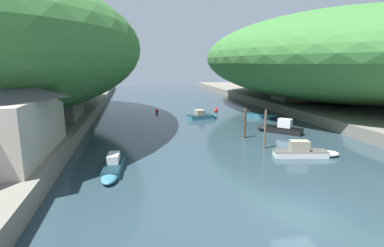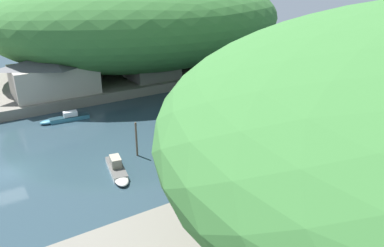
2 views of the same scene
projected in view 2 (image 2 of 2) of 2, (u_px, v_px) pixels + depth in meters
water_surface at (251, 113)px, 50.21m from camera, size 130.00×130.00×0.00m
left_bank at (161, 70)px, 69.68m from camera, size 22.00×120.00×1.39m
hillside_left at (145, 20)px, 65.94m from camera, size 37.62×52.67×16.68m
waterfront_building at (54, 73)px, 52.72m from camera, size 7.61×12.09×5.74m
boathouse_shed at (151, 61)px, 60.73m from camera, size 7.44×8.07×5.36m
boat_open_rowboat at (246, 115)px, 48.24m from camera, size 4.82×2.98×1.33m
boat_far_upstream at (117, 170)px, 34.99m from camera, size 5.77×2.29×1.43m
boat_small_dinghy at (65, 118)px, 47.39m from camera, size 1.56×6.13×1.17m
boat_near_quay at (208, 154)px, 37.78m from camera, size 4.55×4.66×1.71m
boat_cabin_cruiser at (292, 142)px, 40.86m from camera, size 4.30×3.25×0.65m
mooring_post_second at (136, 139)px, 37.92m from camera, size 0.20×0.20×3.71m
mooring_post_middle at (171, 131)px, 40.43m from camera, size 0.31×0.31×3.21m
channel_buoy_near at (253, 95)px, 56.42m from camera, size 0.52×0.52×0.78m
channel_buoy_far at (295, 116)px, 48.18m from camera, size 0.61×0.61×0.91m
person_on_quay at (45, 94)px, 50.30m from camera, size 0.32×0.43×1.69m
person_by_boathouse at (36, 94)px, 50.34m from camera, size 0.34×0.43×1.69m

